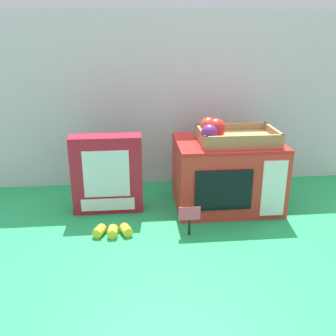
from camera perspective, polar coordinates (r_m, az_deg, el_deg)
name	(u,v)px	position (r m, az deg, el deg)	size (l,w,h in m)	color
ground_plane	(170,209)	(1.47, 0.27, -5.99)	(1.70, 1.70, 0.00)	#219E54
display_back_panel	(163,101)	(1.64, -0.76, 9.77)	(1.61, 0.03, 0.71)	silver
toy_microwave	(227,174)	(1.47, 8.58, -0.81)	(0.38, 0.29, 0.25)	red
food_groups_crate	(229,135)	(1.40, 8.92, 4.79)	(0.28, 0.19, 0.09)	#A37F51
cookie_set_box	(107,174)	(1.42, -8.85, -0.88)	(0.25, 0.08, 0.28)	#B2192D
price_sign	(189,216)	(1.27, 3.14, -7.05)	(0.07, 0.01, 0.10)	black
loose_toy_banana	(113,231)	(1.30, -8.04, -9.05)	(0.13, 0.06, 0.03)	yellow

